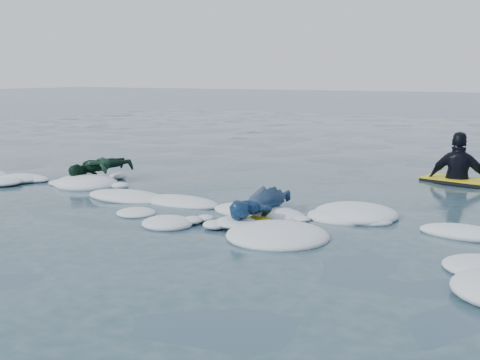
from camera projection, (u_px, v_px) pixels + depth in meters
name	position (u px, v px, depth m)	size (l,w,h in m)	color
ground	(123.00, 228.00, 7.36)	(120.00, 120.00, 0.00)	#1C3144
foam_band	(173.00, 211.00, 8.24)	(12.00, 3.10, 0.30)	silver
prone_woman_unit	(259.00, 205.00, 7.73)	(0.90, 1.54, 0.37)	black
prone_child_unit	(100.00, 170.00, 10.34)	(0.90, 1.23, 0.43)	black
waiting_rider_unit	(458.00, 182.00, 10.32)	(1.26, 0.85, 1.74)	black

